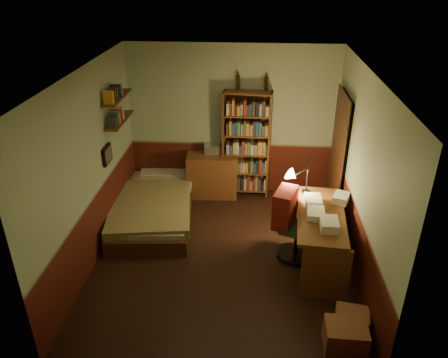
# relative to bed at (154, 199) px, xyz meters

# --- Properties ---
(floor) EXTENTS (3.50, 4.00, 0.02)m
(floor) POSITION_rel_bed_xyz_m (1.19, -0.97, -0.33)
(floor) COLOR black
(floor) RESTS_ON ground
(ceiling) EXTENTS (3.50, 4.00, 0.02)m
(ceiling) POSITION_rel_bed_xyz_m (1.19, -0.97, 2.29)
(ceiling) COLOR silver
(ceiling) RESTS_ON wall_back
(wall_back) EXTENTS (3.50, 0.02, 2.60)m
(wall_back) POSITION_rel_bed_xyz_m (1.19, 1.04, 0.98)
(wall_back) COLOR #94AB85
(wall_back) RESTS_ON ground
(wall_left) EXTENTS (0.02, 4.00, 2.60)m
(wall_left) POSITION_rel_bed_xyz_m (-0.57, -0.97, 0.98)
(wall_left) COLOR #94AB85
(wall_left) RESTS_ON ground
(wall_right) EXTENTS (0.02, 4.00, 2.60)m
(wall_right) POSITION_rel_bed_xyz_m (2.95, -0.97, 0.98)
(wall_right) COLOR #94AB85
(wall_right) RESTS_ON ground
(wall_front) EXTENTS (3.50, 0.02, 2.60)m
(wall_front) POSITION_rel_bed_xyz_m (1.19, -2.98, 0.98)
(wall_front) COLOR #94AB85
(wall_front) RESTS_ON ground
(doorway) EXTENTS (0.06, 0.90, 2.00)m
(doorway) POSITION_rel_bed_xyz_m (2.91, 0.33, 0.68)
(doorway) COLOR black
(doorway) RESTS_ON ground
(door_trim) EXTENTS (0.02, 0.98, 2.08)m
(door_trim) POSITION_rel_bed_xyz_m (2.88, 0.33, 0.68)
(door_trim) COLOR #3B2212
(door_trim) RESTS_ON ground
(bed) EXTENTS (1.35, 2.26, 0.64)m
(bed) POSITION_rel_bed_xyz_m (0.00, 0.00, 0.00)
(bed) COLOR olive
(bed) RESTS_ON ground
(dresser) EXTENTS (0.88, 0.47, 0.77)m
(dresser) POSITION_rel_bed_xyz_m (0.87, 0.79, 0.06)
(dresser) COLOR brown
(dresser) RESTS_ON ground
(mini_stereo) EXTENTS (0.29, 0.23, 0.15)m
(mini_stereo) POSITION_rel_bed_xyz_m (0.87, 0.92, 0.52)
(mini_stereo) COLOR #B2B2B7
(mini_stereo) RESTS_ON dresser
(bookshelf) EXTENTS (0.82, 0.35, 1.86)m
(bookshelf) POSITION_rel_bed_xyz_m (1.46, 0.88, 0.61)
(bookshelf) COLOR brown
(bookshelf) RESTS_ON ground
(bottle_left) EXTENTS (0.08, 0.08, 0.24)m
(bottle_left) POSITION_rel_bed_xyz_m (1.29, 0.99, 1.66)
(bottle_left) COLOR black
(bottle_left) RESTS_ON bookshelf
(bottle_right) EXTENTS (0.07, 0.07, 0.22)m
(bottle_right) POSITION_rel_bed_xyz_m (1.75, 0.99, 1.66)
(bottle_right) COLOR black
(bottle_right) RESTS_ON bookshelf
(desk) EXTENTS (0.73, 1.53, 0.79)m
(desk) POSITION_rel_bed_xyz_m (2.49, -1.03, 0.08)
(desk) COLOR brown
(desk) RESTS_ON ground
(paper_stack) EXTENTS (0.28, 0.32, 0.11)m
(paper_stack) POSITION_rel_bed_xyz_m (2.80, -0.68, 0.53)
(paper_stack) COLOR silver
(paper_stack) RESTS_ON desk
(desk_lamp) EXTENTS (0.17, 0.17, 0.55)m
(desk_lamp) POSITION_rel_bed_xyz_m (2.35, -0.44, 0.75)
(desk_lamp) COLOR black
(desk_lamp) RESTS_ON desk
(office_chair) EXTENTS (0.65, 0.61, 1.05)m
(office_chair) POSITION_rel_bed_xyz_m (2.22, -0.90, 0.20)
(office_chair) COLOR #366137
(office_chair) RESTS_ON ground
(red_jacket) EXTENTS (0.37, 0.50, 0.53)m
(red_jacket) POSITION_rel_bed_xyz_m (1.96, -0.77, 0.99)
(red_jacket) COLOR maroon
(red_jacket) RESTS_ON office_chair
(wall_shelf_lower) EXTENTS (0.20, 0.90, 0.03)m
(wall_shelf_lower) POSITION_rel_bed_xyz_m (-0.45, 0.13, 1.28)
(wall_shelf_lower) COLOR brown
(wall_shelf_lower) RESTS_ON wall_left
(wall_shelf_upper) EXTENTS (0.20, 0.90, 0.03)m
(wall_shelf_upper) POSITION_rel_bed_xyz_m (-0.45, 0.13, 1.63)
(wall_shelf_upper) COLOR brown
(wall_shelf_upper) RESTS_ON wall_left
(framed_picture) EXTENTS (0.04, 0.32, 0.26)m
(framed_picture) POSITION_rel_bed_xyz_m (-0.53, -0.37, 0.93)
(framed_picture) COLOR black
(framed_picture) RESTS_ON wall_left
(cardboard_box_a) EXTENTS (0.45, 0.37, 0.33)m
(cardboard_box_a) POSITION_rel_bed_xyz_m (2.63, -2.52, -0.16)
(cardboard_box_a) COLOR #986440
(cardboard_box_a) RESTS_ON ground
(cardboard_box_b) EXTENTS (0.41, 0.36, 0.26)m
(cardboard_box_b) POSITION_rel_bed_xyz_m (2.75, -2.24, -0.19)
(cardboard_box_b) COLOR #986440
(cardboard_box_b) RESTS_ON ground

